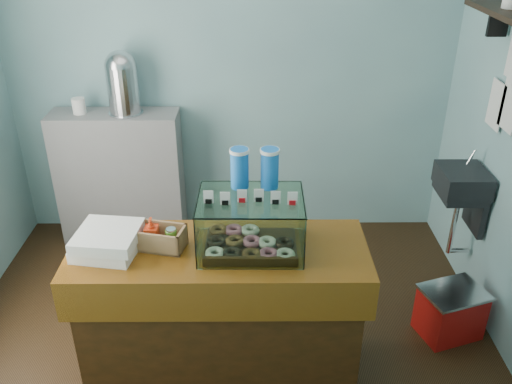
{
  "coord_description": "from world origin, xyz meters",
  "views": [
    {
      "loc": [
        0.18,
        -2.66,
        2.52
      ],
      "look_at": [
        0.2,
        -0.15,
        1.19
      ],
      "focal_mm": 38.0,
      "sensor_mm": 36.0,
      "label": 1
    }
  ],
  "objects_px": {
    "coffee_urn": "(122,81)",
    "red_cooler": "(450,312)",
    "counter": "(221,314)",
    "display_case": "(251,218)"
  },
  "relations": [
    {
      "from": "coffee_urn",
      "to": "red_cooler",
      "type": "distance_m",
      "value": 2.84
    },
    {
      "from": "counter",
      "to": "coffee_urn",
      "type": "bearing_deg",
      "value": 116.79
    },
    {
      "from": "display_case",
      "to": "red_cooler",
      "type": "bearing_deg",
      "value": 13.79
    },
    {
      "from": "coffee_urn",
      "to": "display_case",
      "type": "bearing_deg",
      "value": -57.84
    },
    {
      "from": "counter",
      "to": "coffee_urn",
      "type": "xyz_separation_m",
      "value": [
        -0.79,
        1.57,
        0.9
      ]
    },
    {
      "from": "display_case",
      "to": "red_cooler",
      "type": "height_order",
      "value": "display_case"
    },
    {
      "from": "display_case",
      "to": "coffee_urn",
      "type": "distance_m",
      "value": 1.83
    },
    {
      "from": "display_case",
      "to": "coffee_urn",
      "type": "height_order",
      "value": "coffee_urn"
    },
    {
      "from": "counter",
      "to": "coffee_urn",
      "type": "height_order",
      "value": "coffee_urn"
    },
    {
      "from": "counter",
      "to": "display_case",
      "type": "distance_m",
      "value": 0.64
    }
  ]
}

